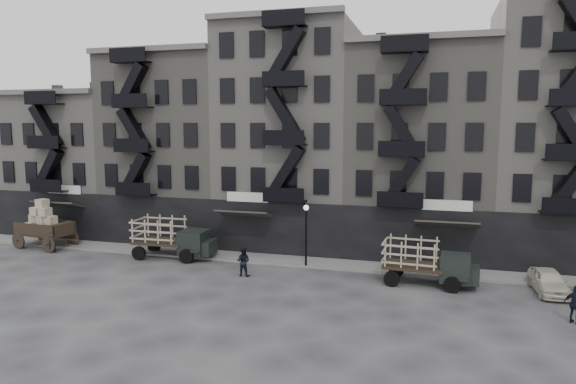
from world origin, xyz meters
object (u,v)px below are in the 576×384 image
(stake_truck_west, at_px, (172,235))
(stake_truck_east, at_px, (427,259))
(wagon, at_px, (43,220))
(car_east, at_px, (549,281))
(pedestrian_west, at_px, (53,242))
(policeman, at_px, (576,305))
(pedestrian_mid, at_px, (243,261))

(stake_truck_west, height_order, stake_truck_east, stake_truck_west)
(stake_truck_east, bearing_deg, stake_truck_west, 179.15)
(wagon, height_order, car_east, wagon)
(stake_truck_west, xyz_separation_m, pedestrian_west, (-9.34, -1.17, -0.84))
(wagon, height_order, stake_truck_west, wagon)
(wagon, bearing_deg, policeman, -1.27)
(stake_truck_east, distance_m, pedestrian_mid, 11.37)
(pedestrian_mid, height_order, policeman, policeman)
(stake_truck_west, bearing_deg, pedestrian_west, -174.82)
(wagon, relative_size, pedestrian_west, 2.85)
(wagon, relative_size, policeman, 2.51)
(stake_truck_east, height_order, pedestrian_west, stake_truck_east)
(stake_truck_east, bearing_deg, policeman, -27.42)
(stake_truck_west, height_order, policeman, stake_truck_west)
(pedestrian_west, bearing_deg, pedestrian_mid, -63.00)
(stake_truck_east, bearing_deg, wagon, -179.26)
(pedestrian_mid, bearing_deg, car_east, -174.74)
(pedestrian_west, relative_size, pedestrian_mid, 0.89)
(pedestrian_west, bearing_deg, car_east, -57.18)
(wagon, xyz_separation_m, stake_truck_east, (29.01, -1.52, -0.59))
(pedestrian_west, relative_size, policeman, 0.88)
(pedestrian_mid, bearing_deg, stake_truck_east, -173.56)
(car_east, bearing_deg, policeman, -90.62)
(car_east, xyz_separation_m, pedestrian_mid, (-18.02, -1.69, 0.25))
(stake_truck_east, xyz_separation_m, pedestrian_west, (-27.13, 0.26, -0.74))
(policeman, bearing_deg, stake_truck_east, 3.36)
(policeman, bearing_deg, pedestrian_west, 26.99)
(stake_truck_west, bearing_deg, car_east, -4.38)
(car_east, bearing_deg, wagon, 173.94)
(pedestrian_west, xyz_separation_m, policeman, (34.18, -4.52, 0.11))
(wagon, relative_size, stake_truck_west, 0.80)
(stake_truck_west, relative_size, car_east, 1.47)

